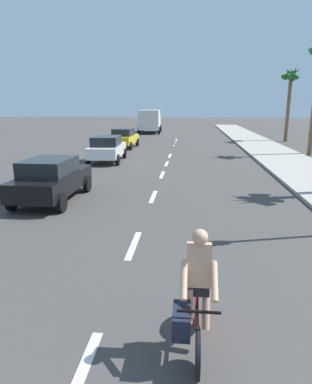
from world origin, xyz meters
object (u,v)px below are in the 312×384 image
(cyclist, at_px, (195,298))
(palm_tree_distant, at_px, (291,82))
(parked_car_yellow, at_px, (124,138))
(delivery_truck, at_px, (150,121))
(parked_car_black, at_px, (51,178))
(parked_car_white, at_px, (107,148))

(cyclist, xyz_separation_m, palm_tree_distant, (9.01, 30.18, 4.61))
(cyclist, distance_m, parked_car_yellow, 24.32)
(delivery_truck, distance_m, palm_tree_distant, 17.29)
(cyclist, relative_size, delivery_truck, 0.29)
(parked_car_yellow, distance_m, palm_tree_distant, 16.51)
(delivery_truck, bearing_deg, parked_car_black, -92.16)
(parked_car_yellow, bearing_deg, parked_car_white, -85.09)
(cyclist, bearing_deg, parked_car_yellow, -77.09)
(parked_car_white, height_order, delivery_truck, delivery_truck)
(parked_car_yellow, bearing_deg, parked_car_black, -85.92)
(cyclist, xyz_separation_m, parked_car_white, (-5.19, 16.68, 0.01))
(cyclist, bearing_deg, delivery_truck, -82.67)
(parked_car_white, relative_size, parked_car_yellow, 1.05)
(delivery_truck, xyz_separation_m, palm_tree_distant, (14.11, -9.18, 3.93))
(parked_car_black, bearing_deg, palm_tree_distant, 58.96)
(parked_car_black, bearing_deg, cyclist, -55.17)
(parked_car_black, bearing_deg, parked_car_yellow, 92.21)
(parked_car_black, height_order, palm_tree_distant, palm_tree_distant)
(parked_car_yellow, distance_m, delivery_truck, 15.67)
(parked_car_black, xyz_separation_m, parked_car_yellow, (-0.37, 16.14, -0.00))
(parked_car_white, bearing_deg, delivery_truck, 87.52)
(delivery_truck, bearing_deg, cyclist, -84.80)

